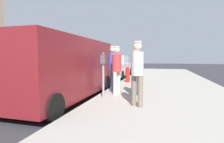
# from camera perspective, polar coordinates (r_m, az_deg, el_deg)

# --- Properties ---
(ground_plane) EXTENTS (80.00, 80.00, 0.00)m
(ground_plane) POSITION_cam_1_polar(r_m,az_deg,el_deg) (7.22, -11.54, -7.69)
(ground_plane) COLOR #2D2D33
(sidewalk_slab) EXTENTS (5.00, 32.00, 0.15)m
(sidewalk_slab) POSITION_cam_1_polar(r_m,az_deg,el_deg) (6.48, 17.73, -8.54)
(sidewalk_slab) COLOR #9E998E
(sidewalk_slab) RESTS_ON ground
(parking_meter_near) EXTENTS (0.14, 0.18, 1.52)m
(parking_meter_near) POSITION_cam_1_polar(r_m,az_deg,el_deg) (5.97, -2.78, 1.31)
(parking_meter_near) COLOR gray
(parking_meter_near) RESTS_ON sidewalk_slab
(pedestrian_in_blue) EXTENTS (0.34, 0.36, 1.80)m
(pedestrian_in_blue) POSITION_cam_1_polar(r_m,az_deg,el_deg) (7.18, 0.31, 1.91)
(pedestrian_in_blue) COLOR #4C608C
(pedestrian_in_blue) RESTS_ON sidewalk_slab
(pedestrian_in_orange) EXTENTS (0.34, 0.34, 1.68)m
(pedestrian_in_orange) POSITION_cam_1_polar(r_m,az_deg,el_deg) (6.45, 7.66, 0.86)
(pedestrian_in_orange) COLOR #4C608C
(pedestrian_in_orange) RESTS_ON sidewalk_slab
(pedestrian_in_red) EXTENTS (0.34, 0.34, 1.75)m
(pedestrian_in_red) POSITION_cam_1_polar(r_m,az_deg,el_deg) (6.58, 1.51, 1.42)
(pedestrian_in_red) COLOR beige
(pedestrian_in_red) RESTS_ON sidewalk_slab
(pedestrian_in_gray) EXTENTS (0.34, 0.34, 1.80)m
(pedestrian_in_gray) POSITION_cam_1_polar(r_m,az_deg,el_deg) (4.99, 8.00, 0.75)
(pedestrian_in_gray) COLOR #726656
(pedestrian_in_gray) RESTS_ON sidewalk_slab
(parked_van) EXTENTS (2.19, 5.23, 2.15)m
(parked_van) POSITION_cam_1_polar(r_m,az_deg,el_deg) (6.61, -15.21, 1.24)
(parked_van) COLOR maroon
(parked_van) RESTS_ON ground
(parked_sedan_ahead) EXTENTS (1.97, 4.42, 1.65)m
(parked_sedan_ahead) POSITION_cam_1_polar(r_m,az_deg,el_deg) (14.16, 1.18, 1.38)
(parked_sedan_ahead) COLOR #BCBCC1
(parked_sedan_ahead) RESTS_ON ground
(fire_hydrant) EXTENTS (0.24, 0.24, 0.86)m
(fire_hydrant) POSITION_cam_1_polar(r_m,az_deg,el_deg) (9.95, 4.97, -0.98)
(fire_hydrant) COLOR red
(fire_hydrant) RESTS_ON sidewalk_slab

